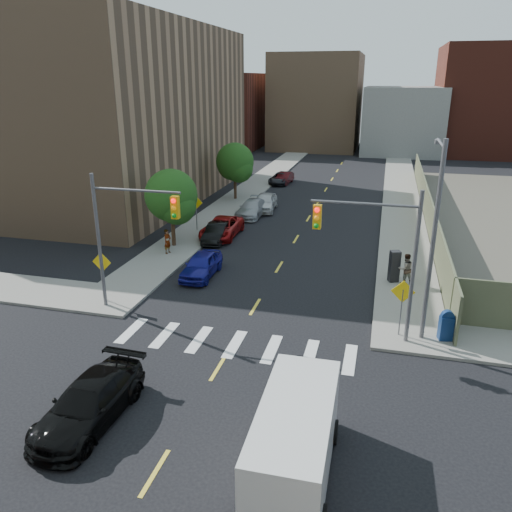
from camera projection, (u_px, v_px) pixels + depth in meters
The scene contains 30 objects.
ground at pixel (201, 396), 18.71m from camera, with size 160.00×160.00×0.00m, color black.
sidewalk_nw at pixel (263, 179), 58.35m from camera, with size 3.50×73.00×0.15m, color gray.
sidewalk_ne at pixel (400, 186), 54.69m from camera, with size 3.50×73.00×0.15m, color gray.
fence_north at pixel (427, 205), 41.55m from camera, with size 0.12×44.00×2.50m, color #515A3F.
building_nw at pixel (94, 113), 48.56m from camera, with size 22.00×30.00×16.00m, color #8C6B4C.
bg_bldg_west at pixel (222, 110), 85.70m from camera, with size 14.00×18.00×12.00m, color #592319.
bg_bldg_midwest at pixel (317, 102), 83.24m from camera, with size 14.00×16.00×15.00m, color #8C6B4C.
bg_bldg_center at pixel (403, 120), 78.95m from camera, with size 12.00×16.00×10.00m, color gray.
bg_bldg_east at pixel (499, 101), 76.45m from camera, with size 18.00×18.00×16.00m, color #592319.
signal_nw at pixel (125, 226), 24.07m from camera, with size 4.59×0.30×7.00m.
signal_ne at pixel (379, 245), 21.24m from camera, with size 4.59×0.30×7.00m.
streetlight_ne at pixel (434, 228), 21.31m from camera, with size 0.25×3.70×9.00m.
warn_sign_nw at pixel (102, 268), 25.81m from camera, with size 1.06×0.06×2.83m.
warn_sign_ne at pixel (402, 298), 22.27m from camera, with size 1.06×0.06×2.83m.
warn_sign_midwest at pixel (196, 206), 38.12m from camera, with size 1.06×0.06×2.83m.
tree_west_near at pixel (172, 199), 34.06m from camera, with size 3.66×3.64×5.52m.
tree_west_far at pixel (235, 164), 47.73m from camera, with size 3.66×3.64×5.52m.
parked_car_blue at pixel (201, 265), 29.81m from camera, with size 1.68×4.18×1.43m, color navy.
parked_car_black at pixel (217, 233), 36.22m from camera, with size 1.38×3.94×1.30m, color black.
parked_car_red at pixel (222, 228), 37.26m from camera, with size 2.36×5.12×1.42m, color maroon.
parked_car_silver at pixel (252, 208), 42.82m from camera, with size 1.95×4.80×1.39m, color #999CA0.
parked_car_white at pixel (265, 202), 44.66m from camera, with size 1.85×4.61×1.57m, color silver.
parked_car_maroon at pixel (284, 178), 56.20m from camera, with size 1.34×3.85×1.27m, color #410D10.
parked_car_grey at pixel (281, 178), 56.10m from camera, with size 2.02×4.39×1.22m, color black.
black_sedan at pixel (89, 403), 17.12m from camera, with size 2.07×5.10×1.48m, color black.
cargo_van at pixel (296, 436), 14.71m from camera, with size 2.34×5.44×2.48m.
mailbox at pixel (446, 325), 22.25m from camera, with size 0.66×0.55×1.42m.
payphone at pixel (394, 266), 28.58m from camera, with size 0.55×0.45×1.85m, color black.
pedestrian_west at pixel (167, 241), 33.26m from camera, with size 0.60×0.40×1.66m, color gray.
pedestrian_east at pixel (406, 269), 28.27m from camera, with size 0.87×0.68×1.80m, color gray.
Camera 1 is at (5.96, -14.83, 11.25)m, focal length 35.00 mm.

